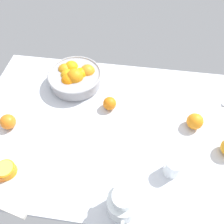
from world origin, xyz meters
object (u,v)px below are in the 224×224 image
at_px(cutting_board, 4,175).
at_px(loose_orange_0, 8,122).
at_px(juice_glass, 172,168).
at_px(orange_half_1, 1,172).
at_px(juice_pitcher, 122,204).
at_px(fruit_bowl, 75,77).
at_px(loose_orange_3, 110,103).
at_px(orange_half_0, 6,170).
at_px(loose_orange_1, 195,121).

xyz_separation_m(cutting_board, loose_orange_0, (-0.07, 0.23, 0.02)).
bearing_deg(juice_glass, orange_half_1, -170.27).
distance_m(juice_pitcher, cutting_board, 0.48).
height_order(fruit_bowl, loose_orange_3, fruit_bowl).
height_order(fruit_bowl, orange_half_0, fruit_bowl).
height_order(cutting_board, orange_half_1, orange_half_1).
distance_m(juice_glass, loose_orange_0, 0.74).
bearing_deg(fruit_bowl, juice_pitcher, -62.20).
bearing_deg(juice_pitcher, fruit_bowl, 117.80).
bearing_deg(fruit_bowl, loose_orange_3, -34.15).
height_order(fruit_bowl, loose_orange_1, fruit_bowl).
xyz_separation_m(juice_pitcher, orange_half_1, (-0.47, 0.06, -0.01)).
xyz_separation_m(fruit_bowl, juice_glass, (0.49, -0.42, -0.01)).
distance_m(juice_glass, cutting_board, 0.66).
distance_m(juice_glass, loose_orange_3, 0.41).
height_order(fruit_bowl, cutting_board, fruit_bowl).
distance_m(cutting_board, orange_half_0, 0.04).
height_order(juice_glass, orange_half_1, juice_glass).
xyz_separation_m(juice_pitcher, juice_glass, (0.18, 0.17, -0.02)).
relative_size(orange_half_0, loose_orange_1, 1.01).
bearing_deg(juice_glass, fruit_bowl, 139.24).
relative_size(cutting_board, loose_orange_0, 4.78).
height_order(fruit_bowl, juice_pitcher, juice_pitcher).
distance_m(loose_orange_0, loose_orange_3, 0.47).
xyz_separation_m(juice_glass, loose_orange_3, (-0.29, 0.29, -0.00)).
distance_m(juice_pitcher, loose_orange_0, 0.62).
height_order(juice_pitcher, juice_glass, juice_pitcher).
bearing_deg(cutting_board, loose_orange_1, 24.68).
distance_m(fruit_bowl, orange_half_1, 0.56).
xyz_separation_m(cutting_board, loose_orange_3, (0.36, 0.40, 0.02)).
bearing_deg(orange_half_1, cutting_board, -174.91).
bearing_deg(orange_half_0, loose_orange_0, 112.35).
xyz_separation_m(fruit_bowl, loose_orange_3, (0.20, -0.14, -0.02)).
distance_m(juice_pitcher, loose_orange_3, 0.47).
relative_size(loose_orange_0, loose_orange_3, 1.07).
bearing_deg(loose_orange_0, orange_half_0, -67.65).
xyz_separation_m(fruit_bowl, loose_orange_0, (-0.24, -0.31, -0.01)).
distance_m(juice_glass, orange_half_1, 0.66).
distance_m(orange_half_0, loose_orange_3, 0.52).
bearing_deg(loose_orange_0, cutting_board, -72.52).
xyz_separation_m(cutting_board, orange_half_1, (0.00, 0.00, 0.03)).
relative_size(fruit_bowl, orange_half_1, 3.83).
xyz_separation_m(orange_half_0, loose_orange_1, (0.74, 0.34, -0.01)).
distance_m(fruit_bowl, juice_glass, 0.65).
distance_m(juice_pitcher, juice_glass, 0.25).
xyz_separation_m(fruit_bowl, orange_half_1, (-0.16, -0.53, -0.01)).
relative_size(juice_glass, orange_half_1, 1.19).
bearing_deg(orange_half_0, juice_pitcher, -8.27).
distance_m(loose_orange_0, loose_orange_1, 0.84).
bearing_deg(cutting_board, loose_orange_3, 47.69).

